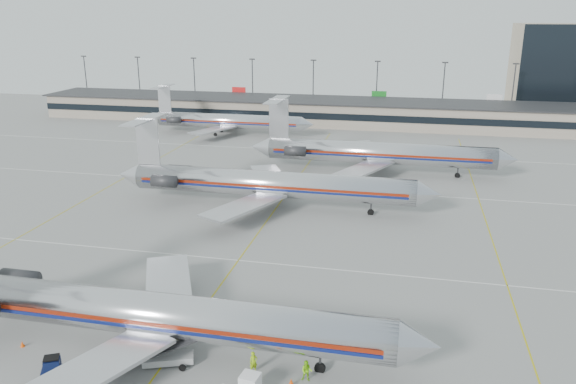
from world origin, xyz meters
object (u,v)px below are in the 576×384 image
(jet_foreground, at_px, (144,312))
(tug_center, at_px, (113,359))
(jet_second_row, at_px, (265,183))
(belt_loader, at_px, (169,357))

(jet_foreground, xyz_separation_m, tug_center, (-1.49, -3.02, -2.79))
(jet_foreground, relative_size, jet_second_row, 0.96)
(tug_center, xyz_separation_m, belt_loader, (4.28, 1.38, -0.11))
(jet_foreground, relative_size, belt_loader, 9.41)
(jet_foreground, distance_m, belt_loader, 4.34)
(tug_center, bearing_deg, jet_second_row, 85.58)
(jet_foreground, bearing_deg, belt_loader, -30.58)
(tug_center, distance_m, belt_loader, 4.50)
(tug_center, height_order, belt_loader, belt_loader)
(jet_foreground, distance_m, jet_second_row, 38.39)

